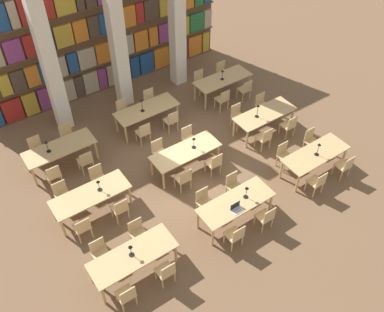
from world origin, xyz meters
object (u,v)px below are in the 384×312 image
reading_table_5 (265,115)px  chair_33 (200,81)px  reading_table_4 (185,153)px  desk_lamp_6 (47,145)px  chair_5 (204,201)px  desk_lamp_2 (319,147)px  pillar_center (116,29)px  chair_8 (317,182)px  chair_29 (124,110)px  chair_30 (171,120)px  chair_11 (311,140)px  chair_18 (214,163)px  chair_4 (235,235)px  chair_10 (345,166)px  chair_26 (86,161)px  chair_32 (223,99)px  chair_23 (261,104)px  reading_table_6 (60,149)px  chair_27 (68,136)px  reading_table_1 (236,204)px  reading_table_7 (147,110)px  chair_2 (166,272)px  reading_table_8 (223,80)px  reading_table_0 (133,257)px  chair_13 (62,194)px  pillar_right (177,10)px  chair_9 (284,155)px  chair_16 (184,178)px  desk_lamp_0 (131,249)px  desk_lamp_3 (98,184)px  desk_lamp_4 (194,141)px  laptop (237,209)px  chair_1 (100,253)px  chair_31 (150,100)px  chair_20 (264,138)px  desk_lamp_1 (247,190)px  reading_table_2 (315,155)px  desk_lamp_8 (223,73)px  chair_0 (127,295)px  reading_table_3 (91,196)px  chair_3 (138,232)px  chair_19 (189,138)px  chair_17 (159,151)px  chair_28 (144,132)px  chair_35 (222,72)px  chair_25 (37,148)px  chair_22 (289,125)px  chair_21 (237,115)px  chair_12 (83,227)px

reading_table_5 → chair_33: (-0.44, 3.17, -0.21)m
reading_table_4 → desk_lamp_6: 4.24m
chair_5 → desk_lamp_2: 3.87m
pillar_center → chair_8: size_ratio=6.82×
chair_29 → chair_30: size_ratio=1.00×
reading_table_4 → reading_table_5: same height
chair_11 → chair_18: (-3.24, 0.96, 0.00)m
chair_4 → chair_5: 1.42m
chair_10 → desk_lamp_2: 1.09m
chair_10 → chair_26: (-6.49, 4.74, 0.00)m
chair_32 → chair_23: bearing=-47.8°
reading_table_6 → chair_27: size_ratio=2.53×
reading_table_1 → reading_table_7: bearing=89.3°
reading_table_5 → desk_lamp_6: desk_lamp_6 is taller
chair_2 → reading_table_8: 8.15m
reading_table_0 → chair_13: chair_13 is taller
pillar_right → chair_2: bearing=-125.2°
chair_9 → chair_16: bearing=-16.7°
desk_lamp_0 → reading_table_1: 3.21m
reading_table_0 → desk_lamp_3: desk_lamp_3 is taller
reading_table_0 → desk_lamp_4: (3.45, 2.33, 0.36)m
reading_table_4 → chair_16: (-0.54, -0.71, -0.21)m
laptop → chair_32: 5.38m
chair_1 → chair_31: same height
reading_table_4 → reading_table_6: size_ratio=1.00×
reading_table_1 → chair_20: chair_20 is taller
desk_lamp_1 → desk_lamp_0: bearing=177.4°
chair_18 → desk_lamp_6: (-4.09, 3.08, 0.58)m
reading_table_2 → desk_lamp_2: size_ratio=4.76×
chair_2 → chair_23: bearing=30.5°
chair_13 → chair_2: bearing=106.6°
chair_29 → desk_lamp_8: desk_lamp_8 is taller
desk_lamp_3 → chair_0: bearing=-105.4°
chair_2 → desk_lamp_2: 5.92m
reading_table_3 → chair_3: bearing=-72.4°
laptop → chair_19: (0.75, 3.42, -0.33)m
reading_table_5 → reading_table_8: 2.47m
desk_lamp_4 → reading_table_6: bearing=145.4°
chair_4 → chair_23: same height
reading_table_2 → chair_32: size_ratio=2.53×
reading_table_2 → desk_lamp_8: desk_lamp_8 is taller
chair_11 → chair_17: bearing=-28.5°
chair_10 → chair_0: bearing=179.8°
chair_19 → chair_28: bearing=-45.2°
desk_lamp_1 → chair_31: (0.28, 5.71, -0.58)m
chair_30 → chair_35: same height
desk_lamp_0 → chair_25: 5.46m
chair_8 → chair_10: bearing=0.0°
chair_22 → chair_21: bearing=128.0°
chair_21 → chair_12: bearing=11.9°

